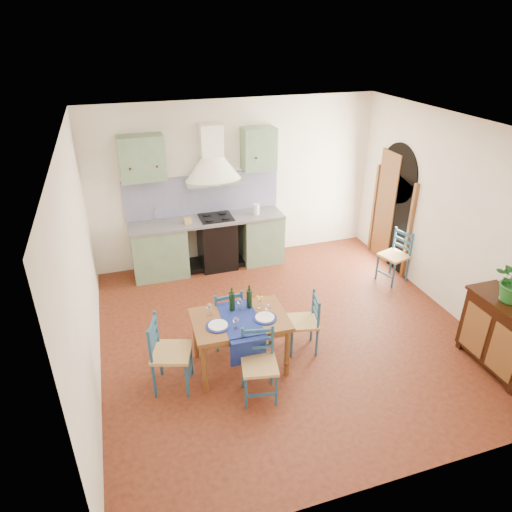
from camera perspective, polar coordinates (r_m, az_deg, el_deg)
The scene contains 12 objects.
floor at distance 6.52m, azimuth 3.75°, elevation -9.39°, with size 5.00×5.00×0.00m, color #42170E.
back_wall at distance 7.82m, azimuth -5.35°, elevation 5.92°, with size 5.00×0.96×2.80m.
right_wall at distance 7.26m, azimuth 22.00°, elevation 4.71°, with size 0.26×5.00×2.80m.
left_wall at distance 5.46m, azimuth -21.05°, elevation -1.79°, with size 0.04×5.00×2.80m, color white.
ceiling at distance 5.34m, azimuth 4.69°, elevation 15.52°, with size 5.00×5.00×0.01m, color silver.
dining_table at distance 5.55m, azimuth -1.98°, elevation -8.49°, with size 1.16×0.88×1.04m.
chair_near at distance 5.29m, azimuth 0.39°, elevation -13.35°, with size 0.47×0.47×0.85m.
chair_far at distance 6.07m, azimuth -3.75°, elevation -7.35°, with size 0.42×0.42×0.86m.
chair_left at distance 5.46m, azimuth -10.87°, elevation -11.83°, with size 0.55×0.55×0.94m.
chair_right at distance 5.99m, azimuth 6.12°, elevation -8.22°, with size 0.45×0.45×0.82m.
chair_spare at distance 7.84m, azimuth 17.02°, elevation 0.03°, with size 0.50×0.50×0.87m.
sideboard at distance 6.38m, azimuth 28.63°, elevation -8.49°, with size 0.50×1.05×0.94m.
Camera 1 is at (-1.99, -4.83, 3.89)m, focal length 32.00 mm.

